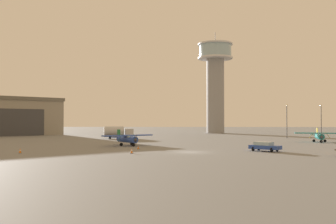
{
  "coord_description": "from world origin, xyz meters",
  "views": [
    {
      "loc": [
        -1.68,
        -52.74,
        4.51
      ],
      "look_at": [
        -3.93,
        30.55,
        6.38
      ],
      "focal_mm": 39.62,
      "sensor_mm": 36.0,
      "label": 1
    }
  ],
  "objects_px": {
    "control_tower": "(215,77)",
    "traffic_cone_near_left": "(132,151)",
    "traffic_cone_near_right": "(20,151)",
    "truck_fuel_tanker_silver": "(118,132)",
    "car_blue": "(265,146)",
    "airplane_teal": "(319,136)",
    "light_post_east": "(321,118)",
    "airplane_blue": "(127,138)",
    "traffic_cone_mid_apron": "(138,147)",
    "light_post_west": "(287,118)"
  },
  "relations": [
    {
      "from": "control_tower",
      "to": "traffic_cone_near_left",
      "type": "height_order",
      "value": "control_tower"
    },
    {
      "from": "control_tower",
      "to": "traffic_cone_near_right",
      "type": "relative_size",
      "value": 55.11
    },
    {
      "from": "truck_fuel_tanker_silver",
      "to": "car_blue",
      "type": "distance_m",
      "value": 45.46
    },
    {
      "from": "airplane_teal",
      "to": "light_post_east",
      "type": "height_order",
      "value": "light_post_east"
    },
    {
      "from": "truck_fuel_tanker_silver",
      "to": "light_post_east",
      "type": "height_order",
      "value": "light_post_east"
    },
    {
      "from": "traffic_cone_near_right",
      "to": "light_post_east",
      "type": "bearing_deg",
      "value": 40.68
    },
    {
      "from": "truck_fuel_tanker_silver",
      "to": "car_blue",
      "type": "height_order",
      "value": "truck_fuel_tanker_silver"
    },
    {
      "from": "airplane_blue",
      "to": "traffic_cone_near_right",
      "type": "relative_size",
      "value": 13.15
    },
    {
      "from": "airplane_teal",
      "to": "airplane_blue",
      "type": "bearing_deg",
      "value": -60.17
    },
    {
      "from": "control_tower",
      "to": "traffic_cone_near_left",
      "type": "distance_m",
      "value": 84.73
    },
    {
      "from": "traffic_cone_near_right",
      "to": "airplane_teal",
      "type": "bearing_deg",
      "value": 27.61
    },
    {
      "from": "traffic_cone_mid_apron",
      "to": "control_tower",
      "type": "bearing_deg",
      "value": 75.08
    },
    {
      "from": "truck_fuel_tanker_silver",
      "to": "traffic_cone_near_left",
      "type": "xyz_separation_m",
      "value": [
        8.47,
        -40.13,
        -1.34
      ]
    },
    {
      "from": "airplane_blue",
      "to": "light_post_west",
      "type": "xyz_separation_m",
      "value": [
        36.68,
        29.09,
        3.82
      ]
    },
    {
      "from": "airplane_blue",
      "to": "traffic_cone_near_right",
      "type": "xyz_separation_m",
      "value": [
        -12.65,
        -15.03,
        -1.0
      ]
    },
    {
      "from": "car_blue",
      "to": "traffic_cone_near_left",
      "type": "distance_m",
      "value": 19.34
    },
    {
      "from": "car_blue",
      "to": "traffic_cone_near_left",
      "type": "xyz_separation_m",
      "value": [
        -18.94,
        -3.87,
        -0.42
      ]
    },
    {
      "from": "airplane_teal",
      "to": "light_post_west",
      "type": "xyz_separation_m",
      "value": [
        -1.52,
        17.54,
        3.79
      ]
    },
    {
      "from": "airplane_blue",
      "to": "car_blue",
      "type": "distance_m",
      "value": 24.4
    },
    {
      "from": "truck_fuel_tanker_silver",
      "to": "light_post_west",
      "type": "bearing_deg",
      "value": -10.93
    },
    {
      "from": "control_tower",
      "to": "airplane_blue",
      "type": "xyz_separation_m",
      "value": [
        -22.25,
        -65.14,
        -18.33
      ]
    },
    {
      "from": "airplane_teal",
      "to": "traffic_cone_near_left",
      "type": "relative_size",
      "value": 14.83
    },
    {
      "from": "car_blue",
      "to": "light_post_west",
      "type": "relative_size",
      "value": 0.53
    },
    {
      "from": "light_post_east",
      "to": "traffic_cone_mid_apron",
      "type": "bearing_deg",
      "value": -135.33
    },
    {
      "from": "control_tower",
      "to": "light_post_west",
      "type": "distance_m",
      "value": 41.45
    },
    {
      "from": "airplane_blue",
      "to": "light_post_east",
      "type": "xyz_separation_m",
      "value": [
        48.54,
        37.56,
        3.91
      ]
    },
    {
      "from": "traffic_cone_near_right",
      "to": "traffic_cone_near_left",
      "type": "bearing_deg",
      "value": 0.02
    },
    {
      "from": "light_post_east",
      "to": "traffic_cone_near_right",
      "type": "xyz_separation_m",
      "value": [
        -61.19,
        -52.59,
        -4.91
      ]
    },
    {
      "from": "traffic_cone_near_right",
      "to": "car_blue",
      "type": "bearing_deg",
      "value": 6.44
    },
    {
      "from": "airplane_blue",
      "to": "traffic_cone_near_right",
      "type": "height_order",
      "value": "airplane_blue"
    },
    {
      "from": "airplane_teal",
      "to": "car_blue",
      "type": "height_order",
      "value": "airplane_teal"
    },
    {
      "from": "traffic_cone_near_right",
      "to": "traffic_cone_mid_apron",
      "type": "xyz_separation_m",
      "value": [
        15.51,
        7.44,
        -0.04
      ]
    },
    {
      "from": "airplane_teal",
      "to": "traffic_cone_near_left",
      "type": "xyz_separation_m",
      "value": [
        -35.44,
        -26.58,
        -1.02
      ]
    },
    {
      "from": "car_blue",
      "to": "traffic_cone_near_right",
      "type": "xyz_separation_m",
      "value": [
        -34.35,
        -3.88,
        -0.42
      ]
    },
    {
      "from": "truck_fuel_tanker_silver",
      "to": "airplane_teal",
      "type": "bearing_deg",
      "value": -33.45
    },
    {
      "from": "control_tower",
      "to": "traffic_cone_near_right",
      "type": "height_order",
      "value": "control_tower"
    },
    {
      "from": "airplane_blue",
      "to": "light_post_east",
      "type": "bearing_deg",
      "value": 91.39
    },
    {
      "from": "airplane_blue",
      "to": "traffic_cone_near_right",
      "type": "bearing_deg",
      "value": -76.41
    },
    {
      "from": "light_post_west",
      "to": "light_post_east",
      "type": "height_order",
      "value": "light_post_east"
    },
    {
      "from": "car_blue",
      "to": "truck_fuel_tanker_silver",
      "type": "bearing_deg",
      "value": 167.1
    },
    {
      "from": "control_tower",
      "to": "light_post_west",
      "type": "bearing_deg",
      "value": -68.18
    },
    {
      "from": "control_tower",
      "to": "truck_fuel_tanker_silver",
      "type": "height_order",
      "value": "control_tower"
    },
    {
      "from": "airplane_blue",
      "to": "car_blue",
      "type": "xyz_separation_m",
      "value": [
        21.7,
        -11.15,
        -0.57
      ]
    },
    {
      "from": "light_post_west",
      "to": "traffic_cone_near_left",
      "type": "distance_m",
      "value": 55.86
    },
    {
      "from": "airplane_blue",
      "to": "light_post_west",
      "type": "height_order",
      "value": "light_post_west"
    },
    {
      "from": "control_tower",
      "to": "car_blue",
      "type": "bearing_deg",
      "value": -90.41
    },
    {
      "from": "light_post_east",
      "to": "traffic_cone_near_right",
      "type": "relative_size",
      "value": 13.59
    },
    {
      "from": "control_tower",
      "to": "traffic_cone_mid_apron",
      "type": "relative_size",
      "value": 62.26
    },
    {
      "from": "truck_fuel_tanker_silver",
      "to": "traffic_cone_mid_apron",
      "type": "relative_size",
      "value": 13.07
    },
    {
      "from": "airplane_blue",
      "to": "light_post_west",
      "type": "bearing_deg",
      "value": 92.09
    }
  ]
}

